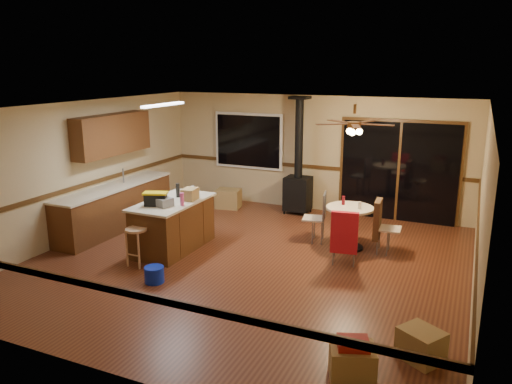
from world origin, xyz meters
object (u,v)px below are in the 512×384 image
Objects in this scene: toolbox_black at (156,200)px; box_corner_b at (421,345)px; dining_table at (349,220)px; wood_stove at (298,182)px; box_under_window at (228,199)px; chair_near at (344,232)px; bar_stool at (137,247)px; box_corner_a at (352,362)px; chair_right at (379,220)px; blue_bucket at (154,275)px; kitchen_island at (173,225)px; chair_left at (320,212)px; toolbox_grey at (160,201)px.

box_corner_b is at bearing -17.94° from toolbox_black.
toolbox_black is 0.43× the size of dining_table.
wood_stove is 5.62× the size of box_corner_b.
box_under_window is 1.22× the size of box_corner_b.
bar_stool is at bearing -156.93° from chair_near.
bar_stool is 4.30m from box_corner_a.
bar_stool is 1.18× the size of box_under_window.
box_corner_a is (0.85, -2.93, -0.42)m from chair_near.
wood_stove reaches higher than chair_right.
wood_stove is 1.72m from box_under_window.
bar_stool is 4.72m from box_corner_b.
dining_table is at bearing 29.41° from toolbox_black.
box_under_window is (-3.21, 1.48, -0.31)m from dining_table.
dining_table is 1.80× the size of box_corner_a.
box_corner_b is (4.59, -1.49, -0.82)m from toolbox_black.
box_under_window reaches higher than blue_bucket.
toolbox_black reaches higher than blue_bucket.
toolbox_black is at bearing -104.05° from kitchen_island.
chair_left is 1.09× the size of box_corner_a.
blue_bucket is 0.55× the size of box_under_window.
toolbox_grey is (-0.04, -0.31, 0.52)m from kitchen_island.
kitchen_island is 3.06m from chair_near.
chair_right is 4.02m from box_under_window.
box_under_window is (-0.28, 3.11, -0.75)m from toolbox_grey.
toolbox_black is at bearing -150.59° from dining_table.
wood_stove reaches higher than chair_left.
box_corner_a is at bearing -65.15° from wood_stove.
dining_table is 1.65× the size of chair_left.
dining_table is 1.90× the size of box_corner_b.
chair_near reaches higher than box_under_window.
box_under_window is at bearing 95.10° from toolbox_grey.
kitchen_island is 3.33m from wood_stove.
dining_table reaches higher than bar_stool.
blue_bucket is at bearing -58.06° from toolbox_black.
blue_bucket is 0.58× the size of chair_left.
kitchen_island reaches higher than blue_bucket.
toolbox_black is at bearing 86.75° from bar_stool.
chair_right is (2.88, 2.71, 0.47)m from blue_bucket.
chair_near is (3.02, 0.44, 0.14)m from kitchen_island.
wood_stove is at bearing 68.21° from toolbox_grey.
box_under_window is (-1.62, -0.25, -0.51)m from wood_stove.
box_corner_b is (0.63, 0.65, 0.00)m from box_corner_a.
bar_stool is 0.81m from blue_bucket.
blue_bucket is at bearing -99.97° from wood_stove.
chair_near is at bearing 35.66° from blue_bucket.
chair_near is 1.00m from chair_right.
box_under_window is (-0.20, 3.70, -0.10)m from bar_stool.
chair_right reaches higher than bar_stool.
toolbox_grey is 0.65× the size of chair_right.
toolbox_black is 0.52× the size of chair_near.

